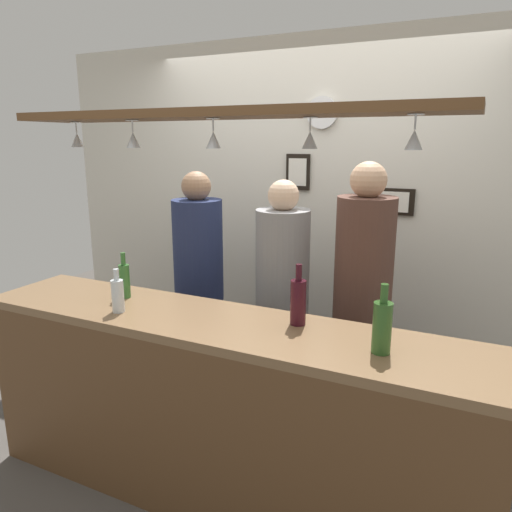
# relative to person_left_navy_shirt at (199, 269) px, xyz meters

# --- Properties ---
(ground_plane) EXTENTS (8.00, 8.00, 0.00)m
(ground_plane) POSITION_rel_person_left_navy_shirt_xyz_m (0.59, -0.42, -1.01)
(ground_plane) COLOR #4C4742
(back_wall) EXTENTS (4.40, 0.06, 2.60)m
(back_wall) POSITION_rel_person_left_navy_shirt_xyz_m (0.59, 0.68, 0.29)
(back_wall) COLOR silver
(back_wall) RESTS_ON ground_plane
(bar_counter) EXTENTS (2.70, 0.55, 1.01)m
(bar_counter) POSITION_rel_person_left_navy_shirt_xyz_m (0.59, -0.92, -0.33)
(bar_counter) COLOR brown
(bar_counter) RESTS_ON ground_plane
(overhead_glass_rack) EXTENTS (2.20, 0.36, 0.04)m
(overhead_glass_rack) POSITION_rel_person_left_navy_shirt_xyz_m (0.59, -0.72, 0.98)
(overhead_glass_rack) COLOR brown
(hanging_wineglass_far_left) EXTENTS (0.07, 0.07, 0.13)m
(hanging_wineglass_far_left) POSITION_rel_person_left_navy_shirt_xyz_m (-0.31, -0.70, 0.87)
(hanging_wineglass_far_left) COLOR silver
(hanging_wineglass_far_left) RESTS_ON overhead_glass_rack
(hanging_wineglass_left) EXTENTS (0.07, 0.07, 0.13)m
(hanging_wineglass_left) POSITION_rel_person_left_navy_shirt_xyz_m (0.14, -0.77, 0.87)
(hanging_wineglass_left) COLOR silver
(hanging_wineglass_left) RESTS_ON overhead_glass_rack
(hanging_wineglass_center_left) EXTENTS (0.07, 0.07, 0.13)m
(hanging_wineglass_center_left) POSITION_rel_person_left_navy_shirt_xyz_m (0.60, -0.78, 0.87)
(hanging_wineglass_center_left) COLOR silver
(hanging_wineglass_center_left) RESTS_ON overhead_glass_rack
(hanging_wineglass_center) EXTENTS (0.07, 0.07, 0.13)m
(hanging_wineglass_center) POSITION_rel_person_left_navy_shirt_xyz_m (1.02, -0.69, 0.87)
(hanging_wineglass_center) COLOR silver
(hanging_wineglass_center) RESTS_ON overhead_glass_rack
(hanging_wineglass_center_right) EXTENTS (0.07, 0.07, 0.13)m
(hanging_wineglass_center_right) POSITION_rel_person_left_navy_shirt_xyz_m (1.46, -0.76, 0.87)
(hanging_wineglass_center_right) COLOR silver
(hanging_wineglass_center_right) RESTS_ON overhead_glass_rack
(person_left_navy_shirt) EXTENTS (0.34, 0.34, 1.68)m
(person_left_navy_shirt) POSITION_rel_person_left_navy_shirt_xyz_m (0.00, 0.00, 0.00)
(person_left_navy_shirt) COLOR #2D334C
(person_left_navy_shirt) RESTS_ON ground_plane
(person_middle_grey_shirt) EXTENTS (0.34, 0.34, 1.64)m
(person_middle_grey_shirt) POSITION_rel_person_left_navy_shirt_xyz_m (0.62, 0.00, -0.02)
(person_middle_grey_shirt) COLOR #2D334C
(person_middle_grey_shirt) RESTS_ON ground_plane
(person_right_brown_shirt) EXTENTS (0.34, 0.34, 1.76)m
(person_right_brown_shirt) POSITION_rel_person_left_navy_shirt_xyz_m (1.13, -0.00, 0.06)
(person_right_brown_shirt) COLOR #2D334C
(person_right_brown_shirt) RESTS_ON ground_plane
(bottle_champagne_green) EXTENTS (0.08, 0.08, 0.30)m
(bottle_champagne_green) POSITION_rel_person_left_navy_shirt_xyz_m (1.39, -0.80, 0.11)
(bottle_champagne_green) COLOR #2D5623
(bottle_champagne_green) RESTS_ON bar_counter
(bottle_soda_clear) EXTENTS (0.06, 0.06, 0.23)m
(bottle_soda_clear) POSITION_rel_person_left_navy_shirt_xyz_m (0.07, -0.88, 0.09)
(bottle_soda_clear) COLOR silver
(bottle_soda_clear) RESTS_ON bar_counter
(bottle_beer_green_import) EXTENTS (0.06, 0.06, 0.26)m
(bottle_beer_green_import) POSITION_rel_person_left_navy_shirt_xyz_m (-0.06, -0.69, 0.10)
(bottle_beer_green_import) COLOR #336B2D
(bottle_beer_green_import) RESTS_ON bar_counter
(bottle_wine_dark_red) EXTENTS (0.08, 0.08, 0.30)m
(bottle_wine_dark_red) POSITION_rel_person_left_navy_shirt_xyz_m (0.97, -0.65, 0.11)
(bottle_wine_dark_red) COLOR #380F19
(bottle_wine_dark_red) RESTS_ON bar_counter
(picture_frame_crest) EXTENTS (0.18, 0.02, 0.26)m
(picture_frame_crest) POSITION_rel_person_left_navy_shirt_xyz_m (0.48, 0.64, 0.64)
(picture_frame_crest) COLOR black
(picture_frame_crest) RESTS_ON back_wall
(picture_frame_lower_pair) EXTENTS (0.30, 0.02, 0.18)m
(picture_frame_lower_pair) POSITION_rel_person_left_navy_shirt_xyz_m (1.16, 0.64, 0.46)
(picture_frame_lower_pair) COLOR black
(picture_frame_lower_pair) RESTS_ON back_wall
(wall_clock) EXTENTS (0.22, 0.03, 0.22)m
(wall_clock) POSITION_rel_person_left_navy_shirt_xyz_m (0.65, 0.63, 1.05)
(wall_clock) COLOR white
(wall_clock) RESTS_ON back_wall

